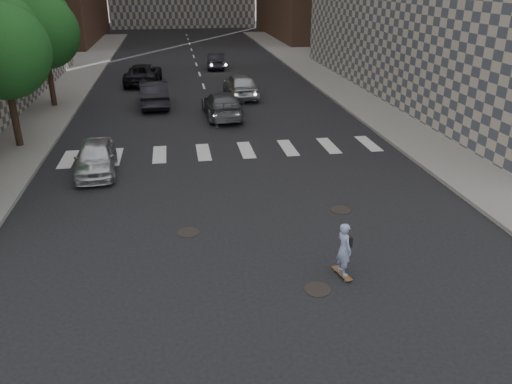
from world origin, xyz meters
TOP-DOWN VIEW (x-y plane):
  - ground at (0.00, 0.00)m, footprint 160.00×160.00m
  - sidewalk_right at (14.50, 20.00)m, footprint 13.00×80.00m
  - tree_b at (-9.45, 11.14)m, footprint 4.20×4.20m
  - tree_c at (-9.45, 19.14)m, footprint 4.20×4.20m
  - manhole_a at (1.20, -2.50)m, footprint 0.70×0.70m
  - manhole_b at (-2.00, 1.20)m, footprint 0.70×0.70m
  - manhole_c at (3.30, 2.00)m, footprint 0.70×0.70m
  - skateboarder at (2.04, -1.96)m, footprint 0.48×0.82m
  - silver_sedan at (-5.50, 7.10)m, footprint 1.80×3.98m
  - traffic_car_a at (-3.40, 18.36)m, footprint 1.90×4.82m
  - traffic_car_b at (0.50, 15.13)m, footprint 2.20×4.99m
  - traffic_car_c at (-4.37, 25.63)m, footprint 2.78×5.46m
  - traffic_car_d at (2.25, 20.00)m, footprint 2.11×4.85m
  - traffic_car_e at (1.64, 31.51)m, footprint 1.85×4.21m

SIDE VIEW (x-z plane):
  - ground at x=0.00m, z-range 0.00..0.00m
  - manhole_a at x=1.20m, z-range 0.00..0.02m
  - manhole_b at x=-2.00m, z-range 0.00..0.02m
  - manhole_c at x=3.30m, z-range 0.00..0.02m
  - sidewalk_right at x=14.50m, z-range 0.00..0.15m
  - silver_sedan at x=-5.50m, z-range 0.00..1.33m
  - traffic_car_e at x=1.64m, z-range 0.00..1.35m
  - traffic_car_b at x=0.50m, z-range 0.00..1.42m
  - traffic_car_c at x=-4.37m, z-range 0.00..1.48m
  - traffic_car_a at x=-3.40m, z-range 0.00..1.56m
  - traffic_car_d at x=2.25m, z-range 0.00..1.63m
  - skateboarder at x=2.04m, z-range 0.04..1.63m
  - tree_b at x=-9.45m, z-range 1.35..7.95m
  - tree_c at x=-9.45m, z-range 1.35..7.95m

